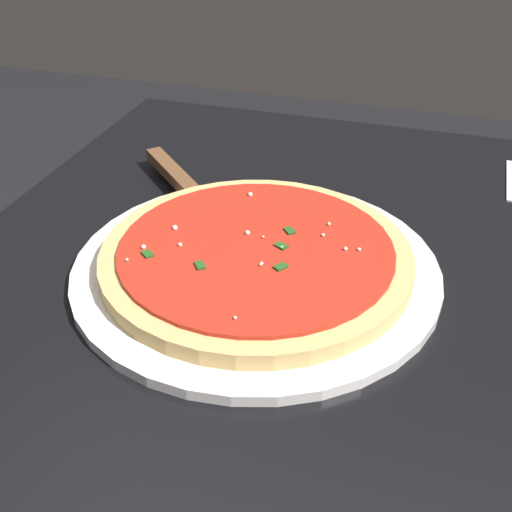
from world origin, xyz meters
TOP-DOWN VIEW (x-y plane):
  - restaurant_table at (0.00, 0.00)m, footprint 0.84×0.70m
  - serving_plate at (0.01, 0.04)m, footprint 0.35×0.35m
  - pizza at (0.01, 0.04)m, footprint 0.30×0.30m
  - pizza_server at (0.12, 0.16)m, footprint 0.19×0.19m

SIDE VIEW (x-z plane):
  - restaurant_table at x=0.00m, z-range 0.20..0.95m
  - serving_plate at x=0.01m, z-range 0.74..0.75m
  - pizza_server at x=0.12m, z-range 0.75..0.77m
  - pizza at x=0.01m, z-range 0.75..0.78m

